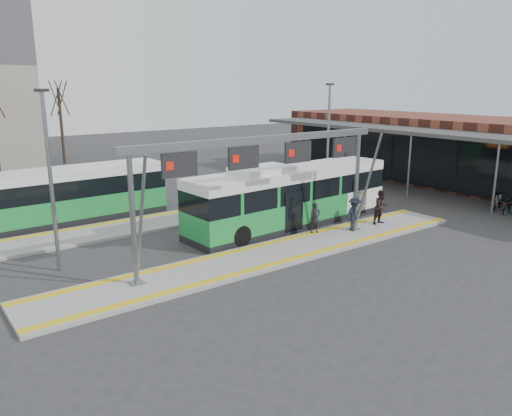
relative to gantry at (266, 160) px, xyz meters
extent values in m
plane|color=#2D2D30|center=(0.35, -0.25, -4.30)|extent=(120.00, 120.00, 0.00)
cube|color=gray|center=(0.35, -0.25, -4.22)|extent=(22.00, 3.00, 0.15)
cube|color=gray|center=(-3.65, 7.75, -4.22)|extent=(20.00, 3.00, 0.15)
cube|color=yellow|center=(0.35, 0.90, -4.14)|extent=(22.00, 0.35, 0.02)
cube|color=yellow|center=(0.35, -1.40, -4.14)|extent=(22.00, 0.35, 0.02)
cube|color=yellow|center=(-3.65, 8.90, -4.14)|extent=(20.00, 0.35, 0.02)
cylinder|color=slate|center=(-6.15, 0.05, -1.62)|extent=(0.20, 0.20, 5.05)
cube|color=slate|center=(-6.15, 0.05, -4.12)|extent=(0.50, 0.50, 0.06)
cylinder|color=slate|center=(-6.15, -0.65, -1.62)|extent=(0.12, 1.46, 4.90)
cylinder|color=slate|center=(5.85, 0.05, -1.62)|extent=(0.20, 0.20, 5.05)
cube|color=slate|center=(5.85, 0.05, -4.12)|extent=(0.50, 0.50, 0.06)
cylinder|color=slate|center=(5.85, -0.65, -1.62)|extent=(0.12, 1.46, 4.90)
cube|color=slate|center=(-0.15, 0.05, 0.90)|extent=(13.00, 0.25, 0.30)
cube|color=black|center=(-4.15, 0.05, 0.20)|extent=(1.50, 0.12, 0.95)
cube|color=#B5150B|center=(-4.60, -0.02, 0.20)|extent=(0.32, 0.02, 0.32)
cube|color=black|center=(-1.15, 0.05, 0.20)|extent=(1.50, 0.12, 0.95)
cube|color=#B5150B|center=(-1.60, -0.02, 0.20)|extent=(0.32, 0.02, 0.32)
cube|color=black|center=(1.85, 0.05, 0.20)|extent=(1.50, 0.12, 0.95)
cube|color=#B5150B|center=(1.40, -0.02, 0.20)|extent=(0.32, 0.02, 0.32)
cube|color=black|center=(4.85, 0.05, 0.20)|extent=(1.50, 0.12, 0.95)
cube|color=#B5150B|center=(4.40, -0.02, 0.20)|extent=(0.32, 0.02, 0.32)
cube|color=brown|center=(22.35, 3.75, -1.80)|extent=(8.00, 32.00, 5.00)
cube|color=black|center=(18.15, 3.75, -2.30)|extent=(0.15, 28.00, 3.60)
cube|color=#3F3F42|center=(16.85, 3.75, 0.00)|extent=(4.00, 30.00, 0.25)
cylinder|color=slate|center=(15.15, -2.25, -2.15)|extent=(0.14, 0.14, 4.30)
cylinder|color=slate|center=(15.15, 3.75, -2.15)|extent=(0.14, 0.14, 4.30)
cylinder|color=slate|center=(15.15, 9.75, -2.15)|extent=(0.14, 0.14, 4.30)
cube|color=black|center=(4.11, 3.09, -4.12)|extent=(12.60, 3.32, 0.36)
cube|color=#1D863A|center=(4.11, 3.09, -3.34)|extent=(12.60, 3.32, 1.20)
cube|color=black|center=(4.11, 3.09, -2.22)|extent=(12.60, 3.25, 1.04)
cube|color=white|center=(4.11, 3.09, -1.44)|extent=(12.60, 3.32, 0.52)
cube|color=orange|center=(10.33, 3.43, -1.54)|extent=(0.15, 1.86, 0.29)
cube|color=white|center=(2.03, 2.97, -1.02)|extent=(3.22, 2.02, 0.31)
cylinder|color=black|center=(-0.19, 1.68, -3.78)|extent=(1.06, 0.37, 1.04)
cylinder|color=black|center=(-0.32, 4.02, -3.78)|extent=(1.06, 0.37, 1.04)
cylinder|color=black|center=(7.91, 2.12, -3.78)|extent=(1.06, 0.37, 1.04)
cylinder|color=black|center=(7.78, 4.46, -3.78)|extent=(1.06, 0.37, 1.04)
cube|color=black|center=(-5.90, 11.06, -4.13)|extent=(12.01, 2.85, 0.35)
cube|color=#1D863A|center=(-5.90, 11.06, -3.38)|extent=(12.01, 2.85, 1.14)
cube|color=black|center=(-5.90, 11.06, -2.31)|extent=(12.00, 2.78, 1.00)
cube|color=white|center=(-5.90, 11.06, -1.56)|extent=(12.01, 2.85, 0.50)
cylinder|color=black|center=(-2.29, 10.03, -3.80)|extent=(1.00, 0.32, 1.00)
cylinder|color=black|center=(-2.35, 12.27, -3.80)|extent=(1.00, 0.32, 1.00)
imported|color=black|center=(3.79, 0.85, -3.36)|extent=(0.65, 0.51, 1.58)
imported|color=black|center=(7.84, 0.00, -3.23)|extent=(0.91, 0.72, 1.85)
imported|color=black|center=(5.71, -0.01, -3.28)|extent=(1.23, 0.84, 1.75)
imported|color=gray|center=(16.04, -2.74, -3.90)|extent=(1.59, 0.76, 0.80)
imported|color=gray|center=(16.46, -1.88, -3.77)|extent=(1.83, 0.79, 1.06)
cylinder|color=#382B21|center=(0.70, 32.69, -0.74)|extent=(0.28, 0.28, 7.12)
cylinder|color=slate|center=(-8.01, 3.56, -0.67)|extent=(0.16, 0.16, 7.26)
cube|color=black|center=(-8.01, 3.56, 2.96)|extent=(0.50, 0.25, 0.12)
cylinder|color=slate|center=(9.60, 5.95, -0.57)|extent=(0.16, 0.16, 7.46)
cube|color=black|center=(9.60, 5.95, 3.16)|extent=(0.50, 0.25, 0.12)
camera|label=1|loc=(-13.05, -16.78, 3.19)|focal=35.00mm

